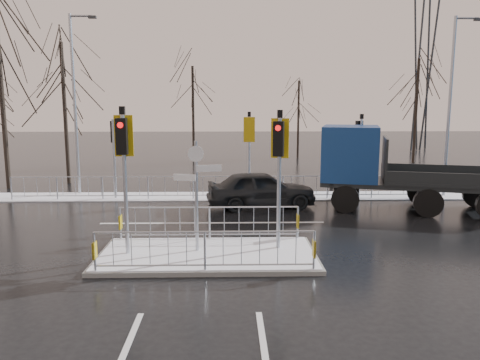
{
  "coord_description": "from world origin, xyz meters",
  "views": [
    {
      "loc": [
        0.6,
        -12.47,
        4.21
      ],
      "look_at": [
        0.95,
        2.3,
        1.8
      ],
      "focal_mm": 35.0,
      "sensor_mm": 36.0,
      "label": 1
    }
  ],
  "objects_px": {
    "flatbed_truck": "(376,165)",
    "street_lamp_left": "(76,98)",
    "car_far_lane": "(261,189)",
    "traffic_island": "(207,244)",
    "street_lamp_right": "(452,100)"
  },
  "relations": [
    {
      "from": "traffic_island",
      "to": "car_far_lane",
      "type": "xyz_separation_m",
      "value": [
        1.93,
        6.35,
        0.36
      ]
    },
    {
      "from": "car_far_lane",
      "to": "street_lamp_left",
      "type": "xyz_separation_m",
      "value": [
        -8.35,
        3.14,
        3.74
      ]
    },
    {
      "from": "street_lamp_right",
      "to": "flatbed_truck",
      "type": "bearing_deg",
      "value": -149.61
    },
    {
      "from": "traffic_island",
      "to": "street_lamp_left",
      "type": "xyz_separation_m",
      "value": [
        -6.42,
        9.49,
        4.1
      ]
    },
    {
      "from": "car_far_lane",
      "to": "street_lamp_left",
      "type": "bearing_deg",
      "value": 61.41
    },
    {
      "from": "car_far_lane",
      "to": "traffic_island",
      "type": "bearing_deg",
      "value": 155.12
    },
    {
      "from": "flatbed_truck",
      "to": "street_lamp_right",
      "type": "height_order",
      "value": "street_lamp_right"
    },
    {
      "from": "street_lamp_right",
      "to": "street_lamp_left",
      "type": "xyz_separation_m",
      "value": [
        -17.0,
        1.0,
        0.1
      ]
    },
    {
      "from": "traffic_island",
      "to": "flatbed_truck",
      "type": "distance_m",
      "value": 9.07
    },
    {
      "from": "flatbed_truck",
      "to": "street_lamp_right",
      "type": "xyz_separation_m",
      "value": [
        4.04,
        2.37,
        2.62
      ]
    },
    {
      "from": "flatbed_truck",
      "to": "street_lamp_left",
      "type": "relative_size",
      "value": 0.93
    },
    {
      "from": "flatbed_truck",
      "to": "street_lamp_left",
      "type": "xyz_separation_m",
      "value": [
        -12.97,
        3.37,
        2.72
      ]
    },
    {
      "from": "street_lamp_left",
      "to": "car_far_lane",
      "type": "bearing_deg",
      "value": -20.62
    },
    {
      "from": "traffic_island",
      "to": "car_far_lane",
      "type": "bearing_deg",
      "value": 73.09
    },
    {
      "from": "flatbed_truck",
      "to": "car_far_lane",
      "type": "bearing_deg",
      "value": 177.2
    }
  ]
}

